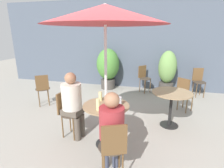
% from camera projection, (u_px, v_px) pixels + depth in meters
% --- Properties ---
extents(ground_plane, '(20.00, 20.00, 0.00)m').
position_uv_depth(ground_plane, '(108.00, 147.00, 3.01)').
color(ground_plane, '#9E998E').
extents(storefront_wall, '(10.00, 0.06, 3.00)m').
position_uv_depth(storefront_wall, '(136.00, 45.00, 5.96)').
color(storefront_wall, '#4C5666').
rests_on(storefront_wall, ground_plane).
extents(cafe_table_near, '(0.77, 0.77, 0.75)m').
position_uv_depth(cafe_table_near, '(106.00, 114.00, 2.93)').
color(cafe_table_near, black).
rests_on(cafe_table_near, ground_plane).
extents(cafe_table_far, '(0.80, 0.80, 0.75)m').
position_uv_depth(cafe_table_far, '(171.00, 99.00, 3.56)').
color(cafe_table_far, black).
rests_on(cafe_table_far, ground_plane).
extents(bistro_chair_0, '(0.39, 0.37, 0.86)m').
position_uv_depth(bistro_chair_0, '(67.00, 110.00, 3.23)').
color(bistro_chair_0, '#42382D').
rests_on(bistro_chair_0, ground_plane).
extents(bistro_chair_1, '(0.40, 0.41, 0.86)m').
position_uv_depth(bistro_chair_1, '(113.00, 146.00, 2.19)').
color(bistro_chair_1, '#42382D').
rests_on(bistro_chair_1, ground_plane).
extents(bistro_chair_2, '(0.42, 0.42, 0.86)m').
position_uv_depth(bistro_chair_2, '(43.00, 87.00, 4.58)').
color(bistro_chair_2, '#42382D').
rests_on(bistro_chair_2, ground_plane).
extents(bistro_chair_3, '(0.42, 0.42, 0.86)m').
position_uv_depth(bistro_chair_3, '(184.00, 91.00, 4.25)').
color(bistro_chair_3, '#42382D').
rests_on(bistro_chair_3, ground_plane).
extents(bistro_chair_4, '(0.42, 0.42, 0.86)m').
position_uv_depth(bistro_chair_4, '(144.00, 76.00, 5.75)').
color(bistro_chair_4, '#42382D').
rests_on(bistro_chair_4, ground_plane).
extents(bistro_chair_5, '(0.38, 0.40, 0.86)m').
position_uv_depth(bistro_chair_5, '(199.00, 79.00, 5.35)').
color(bistro_chair_5, '#42382D').
rests_on(bistro_chair_5, ground_plane).
extents(seated_person_0, '(0.38, 0.35, 1.24)m').
position_uv_depth(seated_person_0, '(73.00, 100.00, 3.13)').
color(seated_person_0, brown).
rests_on(seated_person_0, ground_plane).
extents(seated_person_1, '(0.37, 0.39, 1.20)m').
position_uv_depth(seated_person_1, '(112.00, 127.00, 2.27)').
color(seated_person_1, '#42475B').
rests_on(seated_person_1, ground_plane).
extents(beer_glass_0, '(0.07, 0.07, 0.15)m').
position_uv_depth(beer_glass_0, '(120.00, 101.00, 2.86)').
color(beer_glass_0, silver).
rests_on(beer_glass_0, cafe_table_near).
extents(beer_glass_1, '(0.06, 0.06, 0.16)m').
position_uv_depth(beer_glass_1, '(100.00, 96.00, 3.05)').
color(beer_glass_1, beige).
rests_on(beer_glass_1, cafe_table_near).
extents(beer_glass_2, '(0.06, 0.06, 0.19)m').
position_uv_depth(beer_glass_2, '(98.00, 104.00, 2.68)').
color(beer_glass_2, beige).
rests_on(beer_glass_2, cafe_table_near).
extents(potted_plant_0, '(0.78, 0.78, 1.39)m').
position_uv_depth(potted_plant_0, '(108.00, 66.00, 6.01)').
color(potted_plant_0, '#47423D').
rests_on(potted_plant_0, ground_plane).
extents(potted_plant_1, '(0.56, 0.56, 1.37)m').
position_uv_depth(potted_plant_1, '(167.00, 71.00, 5.57)').
color(potted_plant_1, '#47423D').
rests_on(potted_plant_1, ground_plane).
extents(umbrella, '(1.83, 1.83, 2.29)m').
position_uv_depth(umbrella, '(105.00, 15.00, 2.50)').
color(umbrella, silver).
rests_on(umbrella, ground_plane).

